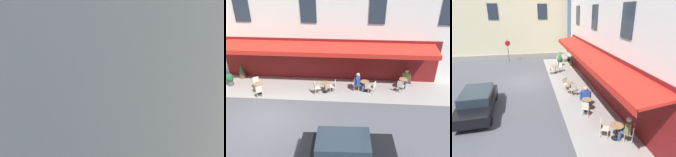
% 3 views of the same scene
% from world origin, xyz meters
% --- Properties ---
extents(ground_plane, '(70.00, 70.00, 0.00)m').
position_xyz_m(ground_plane, '(0.00, 0.00, 0.00)').
color(ground_plane, '#4C4C51').
extents(sidewalk_cafe_terrace, '(20.50, 3.20, 0.01)m').
position_xyz_m(sidewalk_cafe_terrace, '(-3.25, -3.40, 0.00)').
color(sidewalk_cafe_terrace, gray).
rests_on(sidewalk_cafe_terrace, ground_plane).
extents(cafe_table_near_entrance, '(0.60, 0.60, 0.75)m').
position_xyz_m(cafe_table_near_entrance, '(-8.43, -3.86, 0.49)').
color(cafe_table_near_entrance, black).
rests_on(cafe_table_near_entrance, ground_plane).
extents(cafe_chair_cream_facing_street, '(0.54, 0.54, 0.91)m').
position_xyz_m(cafe_chair_cream_facing_street, '(-8.14, -3.30, 0.55)').
color(cafe_chair_cream_facing_street, beige).
rests_on(cafe_chair_cream_facing_street, ground_plane).
extents(cafe_chair_cream_kerbside, '(0.56, 0.56, 0.91)m').
position_xyz_m(cafe_chair_cream_kerbside, '(-8.78, -4.39, 0.55)').
color(cafe_chair_cream_kerbside, beige).
rests_on(cafe_chair_cream_kerbside, ground_plane).
extents(cafe_table_mid_terrace, '(0.60, 0.60, 0.75)m').
position_xyz_m(cafe_table_mid_terrace, '(-2.92, -2.95, 0.49)').
color(cafe_table_mid_terrace, black).
rests_on(cafe_table_mid_terrace, ground_plane).
extents(cafe_chair_cream_under_awning, '(0.53, 0.53, 0.91)m').
position_xyz_m(cafe_chair_cream_under_awning, '(-2.35, -2.68, 0.55)').
color(cafe_chair_cream_under_awning, beige).
rests_on(cafe_chair_cream_under_awning, ground_plane).
extents(cafe_chair_cream_by_window, '(0.44, 0.44, 0.91)m').
position_xyz_m(cafe_chair_cream_by_window, '(-3.55, -3.01, 0.55)').
color(cafe_chair_cream_by_window, beige).
rests_on(cafe_chair_cream_by_window, ground_plane).
extents(cafe_table_streetside, '(0.60, 0.60, 0.75)m').
position_xyz_m(cafe_table_streetside, '(1.63, -2.49, 0.49)').
color(cafe_table_streetside, black).
rests_on(cafe_table_streetside, ground_plane).
extents(cafe_chair_cream_back_row, '(0.54, 0.54, 0.91)m').
position_xyz_m(cafe_chair_cream_back_row, '(1.34, -1.93, 0.55)').
color(cafe_chair_cream_back_row, beige).
rests_on(cafe_chair_cream_back_row, ground_plane).
extents(cafe_chair_cream_corner_left, '(0.55, 0.55, 0.91)m').
position_xyz_m(cafe_chair_cream_corner_left, '(1.97, -3.03, 0.55)').
color(cafe_chair_cream_corner_left, beige).
rests_on(cafe_chair_cream_corner_left, ground_plane).
extents(cafe_table_far_end, '(0.60, 0.60, 0.75)m').
position_xyz_m(cafe_table_far_end, '(-5.68, -3.32, 0.49)').
color(cafe_table_far_end, black).
rests_on(cafe_table_far_end, ground_plane).
extents(cafe_chair_cream_corner_right, '(0.54, 0.54, 0.91)m').
position_xyz_m(cafe_chair_cream_corner_right, '(-6.24, -3.03, 0.55)').
color(cafe_chair_cream_corner_right, beige).
rests_on(cafe_chair_cream_corner_right, ground_plane).
extents(cafe_chair_cream_near_door, '(0.43, 0.43, 0.91)m').
position_xyz_m(cafe_chair_cream_near_door, '(-5.05, -3.37, 0.55)').
color(cafe_chair_cream_near_door, beige).
rests_on(cafe_chair_cream_near_door, ground_plane).
extents(seated_patron_in_blue, '(0.61, 0.71, 1.36)m').
position_xyz_m(seated_patron_in_blue, '(-5.27, -3.35, 0.72)').
color(seated_patron_in_blue, navy).
rests_on(seated_patron_in_blue, ground_plane).
extents(seated_companion_in_olive, '(0.60, 0.62, 1.28)m').
position_xyz_m(seated_companion_in_olive, '(-8.66, -4.21, 0.69)').
color(seated_companion_in_olive, navy).
rests_on(seated_companion_in_olive, ground_plane).
extents(parked_car_black, '(4.37, 1.97, 1.33)m').
position_xyz_m(parked_car_black, '(-4.65, 2.99, 0.71)').
color(parked_car_black, black).
rests_on(parked_car_black, ground_plane).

